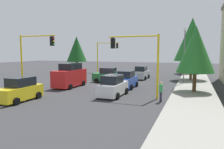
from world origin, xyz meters
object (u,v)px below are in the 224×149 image
object	(u,v)px
traffic_signal_near_left	(138,53)
tree_roadside_near	(196,50)
tree_roadside_far	(190,44)
pedestrian_crossing	(161,91)
traffic_signal_near_right	(34,51)
tree_opposite_side	(77,49)
delivery_van_red	(70,76)
tree_roadside_mid	(192,39)
car_blue	(127,80)
car_silver	(141,73)
car_white	(113,86)
traffic_signal_far_right	(106,51)
car_yellow	(20,90)
street_lamp_curbside	(184,50)
car_green	(107,76)

from	to	relation	value
traffic_signal_near_left	tree_roadside_near	world-z (taller)	tree_roadside_near
tree_roadside_far	pedestrian_crossing	bearing A→B (deg)	-3.50
traffic_signal_near_right	tree_opposite_side	world-z (taller)	tree_opposite_side
traffic_signal_near_right	delivery_van_red	xyz separation A→B (m)	(-2.85, 2.62, -2.90)
traffic_signal_near_right	tree_roadside_mid	xyz separation A→B (m)	(-14.00, 15.74, 1.67)
car_blue	car_silver	bearing A→B (deg)	-177.99
delivery_van_red	pedestrian_crossing	world-z (taller)	delivery_van_red
car_blue	car_white	distance (m)	4.82
tree_roadside_far	tree_opposite_side	bearing A→B (deg)	-73.69
traffic_signal_far_right	pedestrian_crossing	size ratio (longest dim) A/B	3.52
traffic_signal_near_left	car_silver	size ratio (longest dim) A/B	1.34
traffic_signal_near_right	car_white	bearing A→B (deg)	88.56
traffic_signal_far_right	car_yellow	distance (m)	25.22
traffic_signal_near_right	street_lamp_curbside	xyz separation A→B (m)	(-9.61, 14.94, 0.17)
car_yellow	car_white	size ratio (longest dim) A/B	0.97
car_silver	car_yellow	size ratio (longest dim) A/B	1.03
tree_roadside_near	tree_opposite_side	bearing A→B (deg)	-123.07
traffic_signal_near_right	car_green	xyz separation A→B (m)	(-8.00, 5.21, -3.29)
delivery_van_red	tree_roadside_mid	bearing A→B (deg)	130.35
car_yellow	pedestrian_crossing	size ratio (longest dim) A/B	2.39
traffic_signal_far_right	car_white	bearing A→B (deg)	24.46
traffic_signal_far_right	tree_roadside_mid	world-z (taller)	tree_roadside_mid
traffic_signal_near_right	car_blue	xyz separation A→B (m)	(-4.59, 9.01, -3.29)
tree_roadside_mid	tree_opposite_side	xyz separation A→B (m)	(-4.00, -21.00, -1.21)
delivery_van_red	car_blue	bearing A→B (deg)	105.16
traffic_signal_far_right	street_lamp_curbside	distance (m)	18.20
tree_opposite_side	car_blue	world-z (taller)	tree_opposite_side
traffic_signal_near_left	tree_roadside_far	distance (m)	24.35
car_silver	car_yellow	world-z (taller)	same
street_lamp_curbside	tree_roadside_near	bearing A→B (deg)	13.05
car_green	car_yellow	size ratio (longest dim) A/B	0.90
street_lamp_curbside	car_blue	xyz separation A→B (m)	(5.03, -5.93, -3.45)
traffic_signal_near_right	street_lamp_curbside	size ratio (longest dim) A/B	0.85
traffic_signal_far_right	tree_roadside_far	xyz separation A→B (m)	(-4.00, 15.24, 1.32)
traffic_signal_near_left	tree_opposite_side	world-z (taller)	tree_opposite_side
traffic_signal_far_right	car_blue	bearing A→B (deg)	30.33
traffic_signal_near_left	delivery_van_red	distance (m)	9.64
car_white	car_blue	bearing A→B (deg)	-177.82
car_yellow	pedestrian_crossing	world-z (taller)	car_yellow
street_lamp_curbside	tree_roadside_mid	distance (m)	4.71
car_blue	tree_roadside_near	bearing A→B (deg)	85.37
street_lamp_curbside	tree_opposite_side	bearing A→B (deg)	-112.55
traffic_signal_near_left	tree_roadside_near	xyz separation A→B (m)	(-4.00, 4.81, 0.35)
traffic_signal_near_right	traffic_signal_far_right	world-z (taller)	traffic_signal_far_right
car_blue	car_yellow	xyz separation A→B (m)	(9.45, -6.43, 0.00)
traffic_signal_far_right	tree_roadside_mid	distance (m)	16.93
tree_roadside_far	car_yellow	size ratio (longest dim) A/B	2.08
car_blue	car_white	xyz separation A→B (m)	(4.82, 0.18, 0.00)
delivery_van_red	car_white	xyz separation A→B (m)	(3.08, 6.58, -0.38)
tree_opposite_side	car_blue	bearing A→B (deg)	46.78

